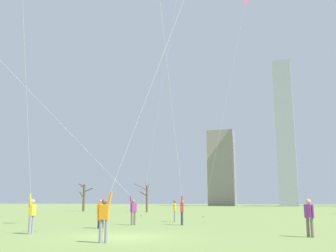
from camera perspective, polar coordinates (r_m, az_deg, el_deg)
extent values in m
plane|color=#7A934C|center=(17.57, -6.82, -15.95)|extent=(400.00, 400.00, 0.00)
cylinder|color=gray|center=(15.06, -9.92, -15.07)|extent=(0.14, 0.14, 0.85)
cylinder|color=gray|center=(14.99, -9.09, -15.12)|extent=(0.14, 0.14, 0.85)
cube|color=orange|center=(14.99, -9.42, -12.45)|extent=(0.37, 0.26, 0.54)
sphere|color=brown|center=(14.98, -9.37, -10.96)|extent=(0.22, 0.22, 0.22)
cylinder|color=orange|center=(15.05, -10.20, -12.54)|extent=(0.09, 0.09, 0.55)
cylinder|color=orange|center=(14.92, -8.57, -10.66)|extent=(0.22, 0.13, 0.56)
cylinder|color=silver|center=(15.92, -0.59, 10.89)|extent=(3.83, 1.37, 11.25)
cylinder|color=gray|center=(20.03, -19.39, -13.59)|extent=(0.14, 0.14, 0.85)
cylinder|color=gray|center=(19.85, -19.74, -13.60)|extent=(0.14, 0.14, 0.85)
cube|color=yellow|center=(19.91, -19.44, -11.60)|extent=(0.24, 0.36, 0.54)
sphere|color=tan|center=(19.91, -19.36, -10.48)|extent=(0.22, 0.22, 0.22)
cylinder|color=yellow|center=(20.09, -19.11, -11.71)|extent=(0.09, 0.09, 0.55)
cylinder|color=yellow|center=(19.73, -19.68, -10.22)|extent=(0.11, 0.21, 0.56)
cylinder|color=silver|center=(18.04, -20.36, 8.74)|extent=(2.48, 4.95, 11.15)
cylinder|color=#33384C|center=(25.88, 2.07, -13.49)|extent=(0.14, 0.14, 0.85)
cylinder|color=#33384C|center=(25.66, 2.09, -13.51)|extent=(0.14, 0.14, 0.85)
cube|color=red|center=(25.75, 2.07, -11.95)|extent=(0.31, 0.39, 0.54)
sphere|color=tan|center=(25.75, 2.06, -11.09)|extent=(0.22, 0.22, 0.22)
cylinder|color=red|center=(25.96, 2.04, -12.02)|extent=(0.09, 0.09, 0.55)
cylinder|color=red|center=(25.54, 2.09, -10.90)|extent=(0.16, 0.22, 0.56)
cylinder|color=silver|center=(24.49, 0.26, 5.79)|extent=(0.13, 4.48, 13.56)
cylinder|color=#726656|center=(25.88, -4.96, -13.46)|extent=(0.14, 0.14, 0.85)
cylinder|color=#726656|center=(25.76, -5.37, -13.46)|extent=(0.14, 0.14, 0.85)
cube|color=purple|center=(25.80, -5.14, -11.92)|extent=(0.35, 0.39, 0.54)
sphere|color=#9E7051|center=(25.80, -5.12, -11.05)|extent=(0.22, 0.22, 0.22)
cylinder|color=purple|center=(25.92, -4.75, -11.99)|extent=(0.09, 0.09, 0.55)
cylinder|color=purple|center=(25.68, -5.51, -10.86)|extent=(0.18, 0.22, 0.56)
cylinder|color=silver|center=(25.91, -21.07, 6.25)|extent=(11.21, 9.34, 14.12)
cylinder|color=#726656|center=(18.32, 19.99, -13.85)|extent=(0.14, 0.14, 0.85)
cylinder|color=#726656|center=(18.17, 20.53, -13.84)|extent=(0.14, 0.14, 0.85)
cube|color=purple|center=(18.22, 20.11, -11.67)|extent=(0.39, 0.37, 0.54)
sphere|color=tan|center=(18.21, 20.03, -10.44)|extent=(0.22, 0.22, 0.22)
cylinder|color=purple|center=(18.35, 19.61, -11.79)|extent=(0.09, 0.09, 0.55)
cylinder|color=purple|center=(18.08, 20.64, -11.75)|extent=(0.09, 0.09, 0.55)
cylinder|color=gray|center=(29.65, 1.02, -13.19)|extent=(0.14, 0.14, 0.85)
cylinder|color=gray|center=(29.43, 1.02, -13.20)|extent=(0.14, 0.14, 0.85)
cube|color=yellow|center=(29.52, 1.01, -11.85)|extent=(0.30, 0.39, 0.54)
sphere|color=brown|center=(29.52, 1.01, -11.09)|extent=(0.22, 0.22, 0.22)
cylinder|color=yellow|center=(29.73, 1.01, -11.91)|extent=(0.09, 0.09, 0.55)
cylinder|color=yellow|center=(29.31, 1.02, -11.92)|extent=(0.09, 0.09, 0.55)
cylinder|color=black|center=(22.94, -10.18, -13.64)|extent=(0.14, 0.14, 0.85)
cylinder|color=black|center=(23.04, -9.68, -13.64)|extent=(0.14, 0.14, 0.85)
cube|color=orange|center=(22.97, -9.87, -11.91)|extent=(0.35, 0.39, 0.54)
sphere|color=tan|center=(22.96, -9.84, -10.94)|extent=(0.22, 0.22, 0.22)
cylinder|color=orange|center=(22.87, -10.35, -11.98)|extent=(0.09, 0.09, 0.55)
cylinder|color=orange|center=(23.07, -9.40, -12.00)|extent=(0.09, 0.09, 0.55)
cylinder|color=silver|center=(41.86, -0.70, 6.67)|extent=(5.06, 0.52, 28.48)
cylinder|color=#3F3833|center=(41.07, -4.02, -13.11)|extent=(0.10, 0.10, 0.08)
cube|color=pink|center=(48.88, 11.41, 17.58)|extent=(0.61, 0.50, 0.74)
cylinder|color=black|center=(48.88, 11.41, 17.58)|extent=(0.15, 0.12, 0.48)
cylinder|color=pink|center=(48.56, 11.37, 16.70)|extent=(0.02, 0.02, 1.05)
cylinder|color=silver|center=(41.97, 8.65, 4.10)|extent=(4.22, 5.65, 24.75)
cylinder|color=#3F3833|center=(38.26, 5.18, -13.25)|extent=(0.10, 0.10, 0.08)
cylinder|color=brown|center=(62.06, -12.33, -10.34)|extent=(0.35, 0.35, 4.10)
cylinder|color=brown|center=(61.63, -11.68, -9.24)|extent=(1.63, 0.24, 0.68)
cylinder|color=brown|center=(62.82, -12.45, -8.85)|extent=(1.23, 1.19, 1.25)
cylinder|color=brown|center=(61.36, -12.62, -8.65)|extent=(0.31, 1.72, 0.70)
cylinder|color=brown|center=(61.61, -12.62, -9.96)|extent=(0.24, 1.22, 1.16)
cylinder|color=brown|center=(56.20, -3.14, -10.69)|extent=(0.28, 0.28, 3.76)
cylinder|color=brown|center=(56.72, -3.66, -9.97)|extent=(1.45, 0.68, 0.77)
cylinder|color=brown|center=(56.84, -3.27, -8.80)|extent=(0.85, 1.10, 1.25)
cylinder|color=brown|center=(57.03, -2.93, -8.97)|extent=(0.39, 1.69, 1.14)
cylinder|color=brown|center=(56.29, -4.06, -8.96)|extent=(1.80, 0.72, 1.00)
cube|color=gray|center=(136.95, 7.93, -6.13)|extent=(9.02, 5.64, 26.16)
cube|color=#9EA3AD|center=(127.16, 16.96, -0.83)|extent=(5.61, 5.39, 46.16)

